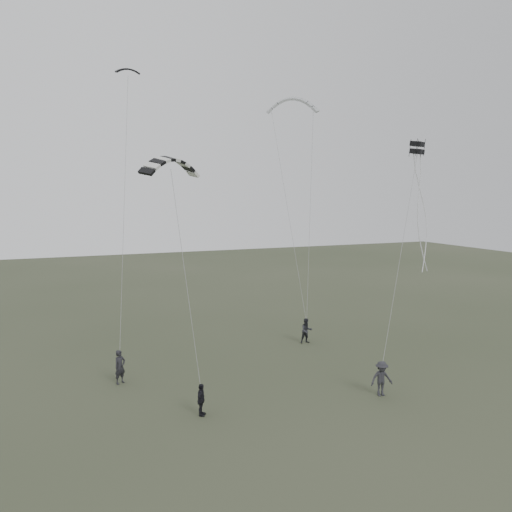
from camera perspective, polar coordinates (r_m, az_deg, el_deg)
name	(u,v)px	position (r m, az deg, el deg)	size (l,w,h in m)	color
ground	(270,406)	(26.48, 1.65, -16.77)	(140.00, 140.00, 0.00)	#343C26
flyer_left	(120,367)	(30.01, -15.29, -12.13)	(0.71, 0.46, 1.93)	black
flyer_right	(307,331)	(36.66, 5.80, -8.50)	(0.88, 0.69, 1.82)	#24252A
flyer_center	(201,400)	(25.29, -6.29, -16.02)	(0.93, 0.39, 1.59)	black
flyer_far	(382,379)	(28.16, 14.16, -13.42)	(1.22, 0.70, 1.89)	#28272C
kite_dark_small	(128,69)	(34.87, -14.44, 19.98)	(1.52, 0.46, 0.50)	black
kite_pale_large	(292,99)	(39.42, 4.19, 17.51)	(3.93, 0.88, 1.62)	#A7ABAD
kite_striped	(171,159)	(25.21, -9.74, 10.89)	(3.29, 0.82, 1.27)	black
kite_box	(417,148)	(32.00, 17.94, 11.69)	(0.68, 0.68, 0.73)	black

